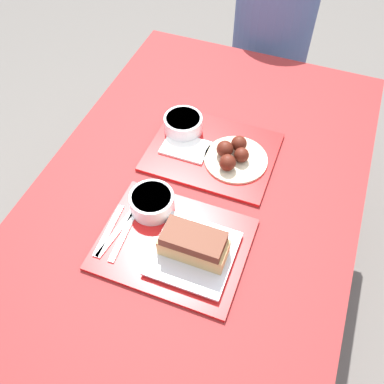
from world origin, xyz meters
TOP-DOWN VIEW (x-y plane):
  - ground_plane at (0.00, 0.00)m, footprint 12.00×12.00m
  - picnic_table at (0.00, 0.00)m, footprint 0.93×1.49m
  - picnic_bench_far at (0.00, 0.96)m, footprint 0.89×0.28m
  - tray_near at (0.01, -0.19)m, footprint 0.39×0.31m
  - tray_far at (-0.01, 0.17)m, footprint 0.39×0.31m
  - bowl_coleslaw_near at (-0.09, -0.10)m, footprint 0.12×0.12m
  - brisket_sandwich_plate at (0.07, -0.21)m, footprint 0.21×0.21m
  - plastic_fork_near at (-0.15, -0.22)m, footprint 0.04×0.17m
  - plastic_knife_near at (-0.13, -0.22)m, footprint 0.03×0.17m
  - plastic_spoon_near at (-0.17, -0.22)m, footprint 0.03×0.17m
  - condiment_packet at (0.01, -0.12)m, footprint 0.04×0.03m
  - bowl_coleslaw_far at (-0.12, 0.22)m, footprint 0.12×0.12m
  - wings_plate_far at (0.07, 0.15)m, footprint 0.20×0.20m
  - napkin_far at (-0.09, 0.14)m, footprint 0.14×0.10m
  - person_seated_across at (-0.01, 0.96)m, footprint 0.33×0.33m

SIDE VIEW (x-z plane):
  - ground_plane at x=0.00m, z-range 0.00..0.00m
  - picnic_bench_far at x=0.00m, z-range 0.16..0.61m
  - picnic_table at x=0.00m, z-range 0.27..1.01m
  - person_seated_across at x=-0.01m, z-range 0.40..1.08m
  - tray_near at x=0.01m, z-range 0.73..0.75m
  - tray_far at x=-0.01m, z-range 0.73..0.75m
  - plastic_fork_near at x=-0.15m, z-range 0.75..0.75m
  - plastic_knife_near at x=-0.13m, z-range 0.75..0.75m
  - plastic_spoon_near at x=-0.17m, z-range 0.75..0.75m
  - condiment_packet at x=0.01m, z-range 0.75..0.75m
  - napkin_far at x=-0.09m, z-range 0.75..0.75m
  - wings_plate_far at x=0.07m, z-range 0.74..0.80m
  - bowl_coleslaw_near at x=-0.09m, z-range 0.75..0.80m
  - bowl_coleslaw_far at x=-0.12m, z-range 0.75..0.80m
  - brisket_sandwich_plate at x=0.07m, z-range 0.74..0.83m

